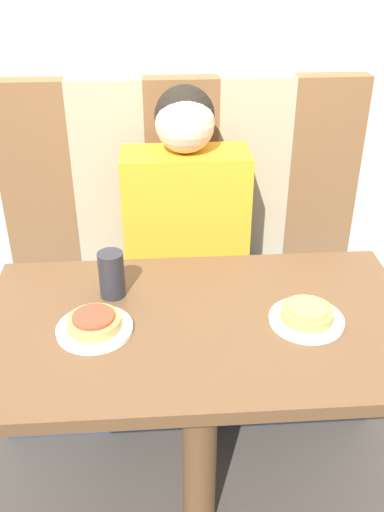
{
  "coord_description": "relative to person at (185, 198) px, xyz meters",
  "views": [
    {
      "loc": [
        -0.1,
        -1.15,
        1.63
      ],
      "look_at": [
        0.0,
        0.32,
        0.77
      ],
      "focal_mm": 40.0,
      "sensor_mm": 36.0,
      "label": 1
    }
  ],
  "objects": [
    {
      "name": "booth_backrest",
      "position": [
        0.0,
        0.23,
        0.0
      ],
      "size": [
        1.34,
        0.08,
        0.71
      ],
      "color": "brown",
      "rests_on": "booth_seat"
    },
    {
      "name": "plate_right",
      "position": [
        0.26,
        -0.66,
        -0.04
      ],
      "size": [
        0.19,
        0.19,
        0.01
      ],
      "color": "white",
      "rests_on": "dining_table"
    },
    {
      "name": "wall_back",
      "position": [
        0.0,
        0.32,
        0.48
      ],
      "size": [
        7.0,
        0.05,
        2.6
      ],
      "color": "beige",
      "rests_on": "ground_plane"
    },
    {
      "name": "plate_left",
      "position": [
        -0.26,
        -0.66,
        -0.04
      ],
      "size": [
        0.19,
        0.19,
        0.01
      ],
      "color": "white",
      "rests_on": "dining_table"
    },
    {
      "name": "dining_table",
      "position": [
        0.0,
        -0.64,
        -0.15
      ],
      "size": [
        1.1,
        0.63,
        0.77
      ],
      "color": "brown",
      "rests_on": "ground_plane"
    },
    {
      "name": "person",
      "position": [
        0.0,
        0.0,
        0.0
      ],
      "size": [
        0.43,
        0.22,
        0.73
      ],
      "color": "orange",
      "rests_on": "booth_seat"
    },
    {
      "name": "pizza_right",
      "position": [
        0.26,
        -0.66,
        -0.02
      ],
      "size": [
        0.13,
        0.13,
        0.03
      ],
      "color": "#C68E47",
      "rests_on": "plate_right"
    },
    {
      "name": "pizza_left",
      "position": [
        -0.26,
        -0.66,
        -0.02
      ],
      "size": [
        0.13,
        0.13,
        0.03
      ],
      "color": "#C68E47",
      "rests_on": "plate_left"
    },
    {
      "name": "drinking_cup",
      "position": [
        -0.22,
        -0.51,
        0.02
      ],
      "size": [
        0.07,
        0.07,
        0.13
      ],
      "color": "#232328",
      "rests_on": "dining_table"
    },
    {
      "name": "booth_seat",
      "position": [
        0.0,
        -0.0,
        -0.59
      ],
      "size": [
        1.34,
        0.54,
        0.46
      ],
      "color": "navy",
      "rests_on": "ground_plane"
    }
  ]
}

